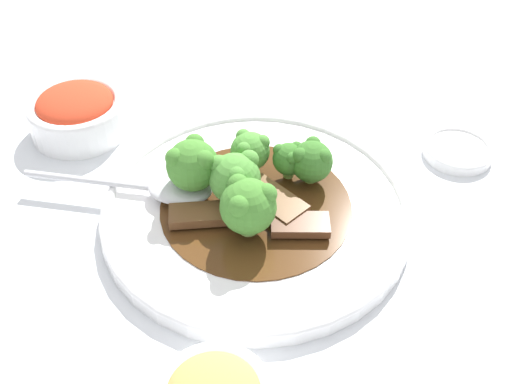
# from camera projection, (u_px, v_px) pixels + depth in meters

# --- Properties ---
(ground_plane) EXTENTS (4.00, 4.00, 0.00)m
(ground_plane) POSITION_uv_depth(u_px,v_px,m) (256.00, 216.00, 0.61)
(ground_plane) COLOR silver
(main_plate) EXTENTS (0.31, 0.31, 0.02)m
(main_plate) POSITION_uv_depth(u_px,v_px,m) (256.00, 209.00, 0.60)
(main_plate) COLOR white
(main_plate) RESTS_ON ground_plane
(beef_strip_0) EXTENTS (0.08, 0.05, 0.01)m
(beef_strip_0) POSITION_uv_depth(u_px,v_px,m) (208.00, 217.00, 0.58)
(beef_strip_0) COLOR brown
(beef_strip_0) RESTS_ON main_plate
(beef_strip_1) EXTENTS (0.06, 0.08, 0.01)m
(beef_strip_1) POSITION_uv_depth(u_px,v_px,m) (273.00, 201.00, 0.59)
(beef_strip_1) COLOR brown
(beef_strip_1) RESTS_ON main_plate
(beef_strip_2) EXTENTS (0.06, 0.05, 0.01)m
(beef_strip_2) POSITION_uv_depth(u_px,v_px,m) (300.00, 225.00, 0.57)
(beef_strip_2) COLOR #56331E
(beef_strip_2) RESTS_ON main_plate
(broccoli_floret_0) EXTENTS (0.05, 0.05, 0.06)m
(broccoli_floret_0) POSITION_uv_depth(u_px,v_px,m) (192.00, 164.00, 0.59)
(broccoli_floret_0) COLOR #8EB756
(broccoli_floret_0) RESTS_ON main_plate
(broccoli_floret_1) EXTENTS (0.05, 0.05, 0.06)m
(broccoli_floret_1) POSITION_uv_depth(u_px,v_px,m) (248.00, 205.00, 0.55)
(broccoli_floret_1) COLOR #7FA84C
(broccoli_floret_1) RESTS_ON main_plate
(broccoli_floret_2) EXTENTS (0.03, 0.03, 0.04)m
(broccoli_floret_2) POSITION_uv_depth(u_px,v_px,m) (289.00, 158.00, 0.61)
(broccoli_floret_2) COLOR #7FA84C
(broccoli_floret_2) RESTS_ON main_plate
(broccoli_floret_3) EXTENTS (0.04, 0.04, 0.05)m
(broccoli_floret_3) POSITION_uv_depth(u_px,v_px,m) (312.00, 161.00, 0.61)
(broccoli_floret_3) COLOR #7FA84C
(broccoli_floret_3) RESTS_ON main_plate
(broccoli_floret_4) EXTENTS (0.04, 0.04, 0.05)m
(broccoli_floret_4) POSITION_uv_depth(u_px,v_px,m) (250.00, 150.00, 0.62)
(broccoli_floret_4) COLOR #7FA84C
(broccoli_floret_4) RESTS_ON main_plate
(broccoli_floret_5) EXTENTS (0.05, 0.05, 0.06)m
(broccoli_floret_5) POSITION_uv_depth(u_px,v_px,m) (235.00, 178.00, 0.58)
(broccoli_floret_5) COLOR #7FA84C
(broccoli_floret_5) RESTS_ON main_plate
(serving_spoon) EXTENTS (0.18, 0.13, 0.01)m
(serving_spoon) POSITION_uv_depth(u_px,v_px,m) (167.00, 188.00, 0.61)
(serving_spoon) COLOR silver
(serving_spoon) RESTS_ON main_plate
(side_bowl_kimchi) EXTENTS (0.11, 0.11, 0.05)m
(side_bowl_kimchi) POSITION_uv_depth(u_px,v_px,m) (77.00, 112.00, 0.70)
(side_bowl_kimchi) COLOR white
(side_bowl_kimchi) RESTS_ON ground_plane
(sauce_dish) EXTENTS (0.08, 0.08, 0.01)m
(sauce_dish) POSITION_uv_depth(u_px,v_px,m) (460.00, 152.00, 0.68)
(sauce_dish) COLOR white
(sauce_dish) RESTS_ON ground_plane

